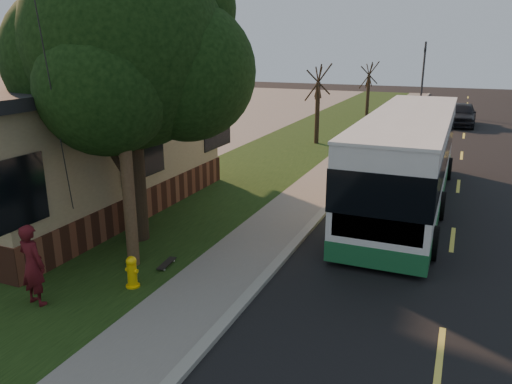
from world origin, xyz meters
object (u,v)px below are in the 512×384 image
at_px(dumpster, 95,165).
at_px(bare_tree_far, 368,90).
at_px(bare_tree_near, 318,105).
at_px(transit_bus, 407,158).
at_px(skateboarder, 32,265).
at_px(distant_car, 461,114).
at_px(fire_hydrant, 132,272).
at_px(utility_pole, 119,78).
at_px(traffic_signal, 423,72).
at_px(skateboard_main, 167,263).
at_px(leafy_tree, 131,52).

bearing_deg(dumpster, bare_tree_far, 74.20).
bearing_deg(bare_tree_near, transit_bus, -58.09).
height_order(bare_tree_far, transit_bus, bare_tree_far).
xyz_separation_m(skateboarder, distant_car, (7.70, 29.56, -0.18)).
relative_size(bare_tree_far, transit_bus, 0.34).
xyz_separation_m(fire_hydrant, utility_pole, (-0.71, 0.99, 4.20)).
bearing_deg(traffic_signal, skateboard_main, -95.23).
bearing_deg(skateboard_main, fire_hydrant, -94.59).
relative_size(fire_hydrant, traffic_signal, 0.13).
distance_m(utility_pole, skateboarder, 4.45).
height_order(traffic_signal, transit_bus, traffic_signal).
distance_m(utility_pole, leafy_tree, 1.94).
bearing_deg(leafy_tree, bare_tree_far, 87.55).
xyz_separation_m(transit_bus, distant_car, (1.37, 19.48, -0.92)).
bearing_deg(fire_hydrant, bare_tree_near, 92.86).
distance_m(bare_tree_near, bare_tree_far, 12.01).
bearing_deg(skateboard_main, distant_car, 77.05).
relative_size(bare_tree_near, dumpster, 2.57).
xyz_separation_m(leafy_tree, transit_bus, (6.48, 6.01, -3.47)).
relative_size(traffic_signal, distant_car, 1.21).
xyz_separation_m(skateboard_main, distant_car, (6.19, 26.89, 0.65)).
height_order(utility_pole, traffic_signal, utility_pole).
xyz_separation_m(utility_pole, bare_tree_far, (0.31, 29.01, -2.63)).
bearing_deg(utility_pole, fire_hydrant, -54.62).
relative_size(leafy_tree, traffic_signal, 1.42).
height_order(bare_tree_far, dumpster, bare_tree_far).
xyz_separation_m(fire_hydrant, transit_bus, (4.91, 8.66, 1.26)).
height_order(bare_tree_far, skateboard_main, bare_tree_far).
distance_m(bare_tree_near, distant_car, 12.51).
relative_size(utility_pole, bare_tree_near, 2.11).
bearing_deg(fire_hydrant, skateboard_main, 85.41).
distance_m(leafy_tree, dumpster, 8.23).
height_order(leafy_tree, traffic_signal, leafy_tree).
bearing_deg(skateboard_main, traffic_signal, 84.77).
bearing_deg(bare_tree_near, skateboarder, -91.52).
xyz_separation_m(bare_tree_far, skateboarder, (-1.02, -31.42, -1.05)).
xyz_separation_m(leafy_tree, distant_car, (7.86, 25.49, -4.39)).
bearing_deg(distant_car, bare_tree_far, 165.68).
bearing_deg(skateboarder, utility_pole, -99.09).
bearing_deg(distant_car, utility_pole, -103.23).
bearing_deg(skateboarder, transit_bus, -114.80).
distance_m(transit_bus, dumpster, 11.97).
bearing_deg(skateboarder, skateboard_main, -112.31).
height_order(bare_tree_far, traffic_signal, traffic_signal).
bearing_deg(dumpster, fire_hydrant, -45.53).
bearing_deg(distant_car, fire_hydrant, -101.38).
height_order(utility_pole, bare_tree_near, utility_pole).
bearing_deg(traffic_signal, skateboarder, -97.27).
xyz_separation_m(fire_hydrant, leafy_tree, (-1.57, 2.65, 4.73)).
relative_size(utility_pole, traffic_signal, 1.65).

